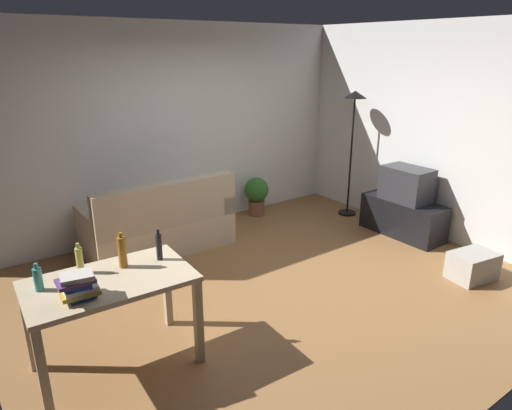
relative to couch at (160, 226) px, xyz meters
name	(u,v)px	position (x,y,z in m)	size (l,w,h in m)	color
ground_plane	(276,288)	(0.57, -1.59, -0.32)	(5.20, 4.40, 0.02)	olive
wall_rear	(175,129)	(0.57, 0.61, 1.04)	(5.20, 0.10, 2.70)	white
wall_right	(439,133)	(3.17, -1.59, 1.04)	(0.10, 4.40, 2.70)	silver
couch	(160,226)	(0.00, 0.00, 0.00)	(1.74, 0.84, 0.92)	beige
tv_stand	(403,217)	(2.82, -1.45, -0.07)	(0.44, 1.10, 0.48)	black
tv	(407,184)	(2.82, -1.45, 0.39)	(0.41, 0.60, 0.44)	#2D2D33
torchiere_lamp	(353,120)	(2.82, -0.46, 1.11)	(0.32, 0.32, 1.81)	black
desk	(111,292)	(-1.21, -1.83, 0.34)	(1.23, 0.75, 0.76)	#C6B28E
potted_plant	(256,193)	(1.68, 0.31, 0.02)	(0.36, 0.36, 0.57)	brown
storage_box	(473,266)	(2.40, -2.68, -0.16)	(0.48, 0.34, 0.30)	#A8A399
bottle_tall	(38,279)	(-1.66, -1.70, 0.54)	(0.06, 0.06, 0.21)	teal
bottle_squat	(80,260)	(-1.34, -1.61, 0.56)	(0.05, 0.05, 0.24)	#BCB24C
bottle_amber	(122,252)	(-1.05, -1.70, 0.58)	(0.07, 0.07, 0.29)	#9E6019
bottle_dark	(159,246)	(-0.76, -1.74, 0.57)	(0.05, 0.05, 0.26)	black
book_stack	(79,286)	(-1.46, -1.99, 0.55)	(0.28, 0.20, 0.19)	navy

